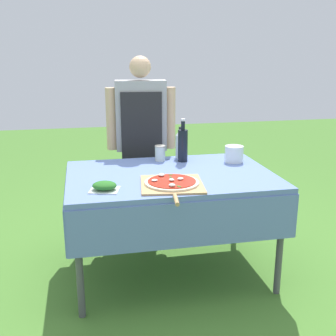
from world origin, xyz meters
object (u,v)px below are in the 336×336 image
object	(u,v)px
pizza_on_peel	(172,183)
mixing_tub	(234,154)
prep_table	(171,184)
person_cook	(141,133)
water_bottle	(181,143)
oil_bottle	(183,145)
herb_container	(104,186)
sauce_jar	(160,154)

from	to	relation	value
pizza_on_peel	mixing_tub	size ratio (longest dim) A/B	4.09
prep_table	mixing_tub	distance (m)	0.58
person_cook	mixing_tub	bearing A→B (deg)	146.58
water_bottle	oil_bottle	bearing A→B (deg)	-94.67
person_cook	water_bottle	bearing A→B (deg)	135.98
prep_table	herb_container	world-z (taller)	herb_container
person_cook	sauce_jar	world-z (taller)	person_cook
prep_table	sauce_jar	bearing A→B (deg)	90.95
water_bottle	herb_container	bearing A→B (deg)	-132.85
person_cook	oil_bottle	distance (m)	0.48
sauce_jar	person_cook	bearing A→B (deg)	103.73
person_cook	prep_table	bearing A→B (deg)	103.26
prep_table	pizza_on_peel	bearing A→B (deg)	-100.36
water_bottle	sauce_jar	distance (m)	0.19
oil_bottle	water_bottle	xyz separation A→B (m)	(0.01, 0.11, -0.01)
pizza_on_peel	mixing_tub	xyz separation A→B (m)	(0.57, 0.46, 0.05)
person_cook	mixing_tub	xyz separation A→B (m)	(0.62, -0.50, -0.09)
water_bottle	mixing_tub	world-z (taller)	water_bottle
oil_bottle	mixing_tub	distance (m)	0.38
herb_container	mixing_tub	xyz separation A→B (m)	(0.98, 0.47, 0.03)
pizza_on_peel	mixing_tub	bearing A→B (deg)	46.30
sauce_jar	oil_bottle	bearing A→B (deg)	-17.57
pizza_on_peel	water_bottle	bearing A→B (deg)	79.60
mixing_tub	water_bottle	bearing A→B (deg)	151.21
pizza_on_peel	prep_table	bearing A→B (deg)	86.97
person_cook	mixing_tub	world-z (taller)	person_cook
person_cook	sauce_jar	xyz separation A→B (m)	(0.09, -0.36, -0.09)
oil_bottle	sauce_jar	bearing A→B (deg)	162.43
pizza_on_peel	herb_container	bearing A→B (deg)	-171.28
person_cook	pizza_on_peel	xyz separation A→B (m)	(0.05, -0.96, -0.13)
pizza_on_peel	mixing_tub	distance (m)	0.73
water_bottle	herb_container	size ratio (longest dim) A/B	1.19
herb_container	mixing_tub	world-z (taller)	mixing_tub
oil_bottle	prep_table	bearing A→B (deg)	-117.58
herb_container	pizza_on_peel	bearing A→B (deg)	1.39
herb_container	prep_table	bearing A→B (deg)	29.99
prep_table	pizza_on_peel	distance (m)	0.27
mixing_tub	sauce_jar	size ratio (longest dim) A/B	1.19
person_cook	pizza_on_peel	world-z (taller)	person_cook
prep_table	water_bottle	world-z (taller)	water_bottle
prep_table	oil_bottle	distance (m)	0.39
pizza_on_peel	oil_bottle	xyz separation A→B (m)	(0.20, 0.55, 0.11)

